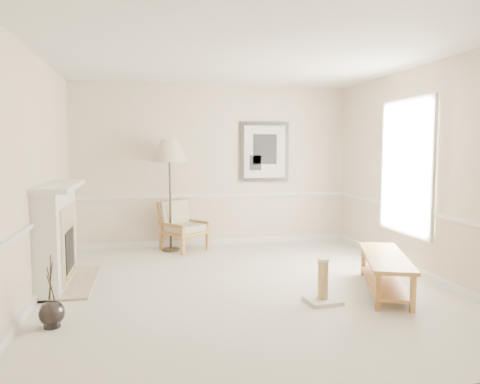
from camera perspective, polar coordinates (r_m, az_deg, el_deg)
name	(u,v)px	position (r m, az deg, el deg)	size (l,w,h in m)	color
ground	(245,287)	(6.08, 0.61, -11.51)	(5.50, 5.50, 0.00)	silver
room	(255,140)	(5.93, 1.78, 6.34)	(5.04, 5.54, 2.92)	beige
fireplace	(58,236)	(6.49, -21.34, -4.98)	(0.64, 1.64, 1.31)	white
floor_vase	(52,314)	(5.11, -21.97, -13.64)	(0.25, 0.25, 0.73)	black
armchair	(181,223)	(8.24, -7.25, -3.81)	(0.92, 0.93, 0.85)	#A86A36
floor_lamp	(170,154)	(8.05, -8.58, 4.63)	(0.63, 0.63, 1.92)	black
bench	(385,267)	(6.09, 17.27, -8.76)	(1.00, 1.66, 0.46)	#A86A36
scratching_post	(323,289)	(5.54, 10.06, -11.54)	(0.40, 0.40, 0.52)	white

